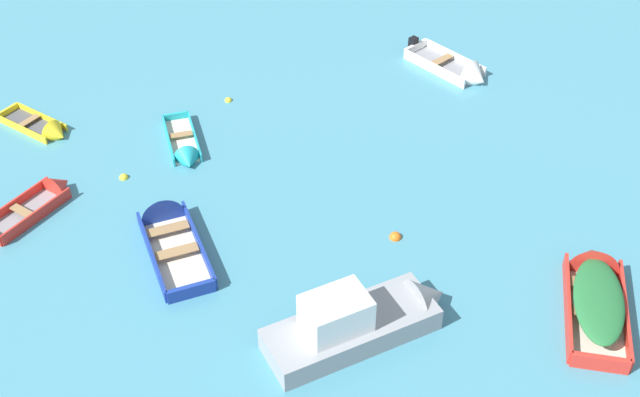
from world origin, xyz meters
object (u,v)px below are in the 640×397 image
rowboat_yellow_near_right (48,131)px  rowboat_deep_blue_foreground_center (166,226)px  rowboat_red_outer_right (595,288)px  motor_launch_grey_distant_center (364,319)px  mooring_buoy_central (124,178)px  rowboat_red_far_back (45,198)px  rowboat_white_back_row_right (461,72)px  mooring_buoy_between_boats_right (228,101)px  rowboat_turquoise_back_row_left (185,152)px  mooring_buoy_between_boats_left (395,238)px

rowboat_yellow_near_right → rowboat_deep_blue_foreground_center: (5.26, -5.39, 0.08)m
rowboat_red_outer_right → motor_launch_grey_distant_center: 7.11m
rowboat_deep_blue_foreground_center → mooring_buoy_central: rowboat_deep_blue_foreground_center is taller
rowboat_yellow_near_right → rowboat_red_outer_right: (18.49, -8.24, 0.26)m
rowboat_red_far_back → rowboat_deep_blue_foreground_center: 4.56m
rowboat_red_far_back → motor_launch_grey_distant_center: (10.62, -5.75, 0.40)m
rowboat_white_back_row_right → rowboat_red_outer_right: bearing=-78.7°
motor_launch_grey_distant_center → mooring_buoy_between_boats_right: (-4.97, 12.00, -0.59)m
motor_launch_grey_distant_center → mooring_buoy_between_boats_right: size_ratio=19.67×
mooring_buoy_between_boats_right → rowboat_turquoise_back_row_left: bearing=-108.8°
mooring_buoy_between_boats_left → rowboat_red_outer_right: bearing=-24.0°
rowboat_red_far_back → rowboat_deep_blue_foreground_center: (4.34, -1.41, 0.02)m
rowboat_white_back_row_right → rowboat_deep_blue_foreground_center: bearing=-138.3°
rowboat_red_far_back → rowboat_white_back_row_right: size_ratio=0.93×
mooring_buoy_between_boats_left → mooring_buoy_between_boats_right: (-6.14, 7.95, 0.00)m
mooring_buoy_central → mooring_buoy_between_boats_right: (3.23, 4.92, 0.00)m
rowboat_red_outer_right → mooring_buoy_between_boats_right: (-11.91, 10.52, -0.39)m
rowboat_red_far_back → mooring_buoy_central: size_ratio=10.66×
mooring_buoy_central → rowboat_turquoise_back_row_left: bearing=33.5°
mooring_buoy_between_boats_right → motor_launch_grey_distant_center: bearing=-67.5°
rowboat_red_outer_right → rowboat_turquoise_back_row_left: rowboat_red_outer_right is taller
rowboat_red_outer_right → rowboat_turquoise_back_row_left: bearing=152.2°
rowboat_red_far_back → rowboat_yellow_near_right: bearing=103.1°
rowboat_turquoise_back_row_left → mooring_buoy_between_boats_left: 8.56m
rowboat_red_far_back → mooring_buoy_between_boats_right: rowboat_red_far_back is taller
rowboat_turquoise_back_row_left → rowboat_deep_blue_foreground_center: rowboat_deep_blue_foreground_center is taller
rowboat_red_outer_right → mooring_buoy_central: 16.15m
rowboat_white_back_row_right → rowboat_red_outer_right: size_ratio=0.76×
rowboat_turquoise_back_row_left → mooring_buoy_between_boats_left: size_ratio=8.68×
rowboat_yellow_near_right → rowboat_turquoise_back_row_left: bearing=-13.8°
rowboat_red_far_back → mooring_buoy_central: bearing=29.0°
rowboat_turquoise_back_row_left → mooring_buoy_central: bearing=-146.5°
rowboat_red_outer_right → rowboat_turquoise_back_row_left: 14.85m
rowboat_white_back_row_right → rowboat_turquoise_back_row_left: rowboat_white_back_row_right is taller
rowboat_red_outer_right → rowboat_deep_blue_foreground_center: bearing=167.8°
rowboat_red_far_back → rowboat_red_outer_right: 18.07m
rowboat_red_far_back → rowboat_yellow_near_right: rowboat_red_far_back is taller
rowboat_deep_blue_foreground_center → mooring_buoy_between_boats_left: rowboat_deep_blue_foreground_center is taller
motor_launch_grey_distant_center → mooring_buoy_between_boats_right: 13.00m
rowboat_red_far_back → rowboat_white_back_row_right: bearing=28.5°
rowboat_red_outer_right → rowboat_red_far_back: bearing=166.4°
rowboat_red_outer_right → mooring_buoy_central: (-15.15, 5.59, -0.39)m
rowboat_red_far_back → mooring_buoy_between_boats_right: 8.43m
rowboat_white_back_row_right → rowboat_turquoise_back_row_left: size_ratio=1.06×
mooring_buoy_central → rowboat_red_far_back: bearing=-151.0°
rowboat_turquoise_back_row_left → rowboat_deep_blue_foreground_center: (-0.09, -4.08, 0.06)m
rowboat_white_back_row_right → motor_launch_grey_distant_center: size_ratio=0.64×
rowboat_white_back_row_right → mooring_buoy_between_boats_left: (-3.30, -9.87, -0.20)m
rowboat_turquoise_back_row_left → mooring_buoy_central: (-2.01, -1.33, -0.15)m
rowboat_turquoise_back_row_left → rowboat_deep_blue_foreground_center: 4.08m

